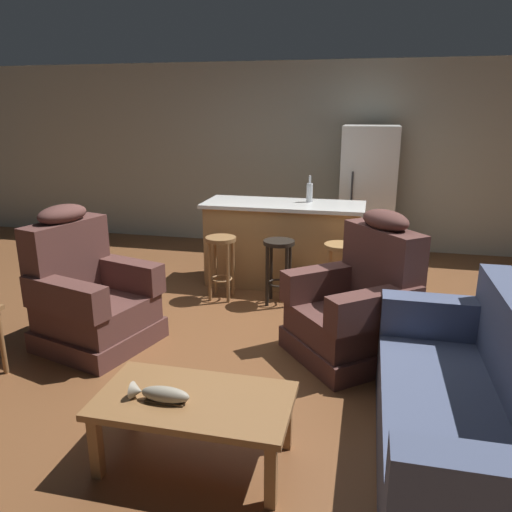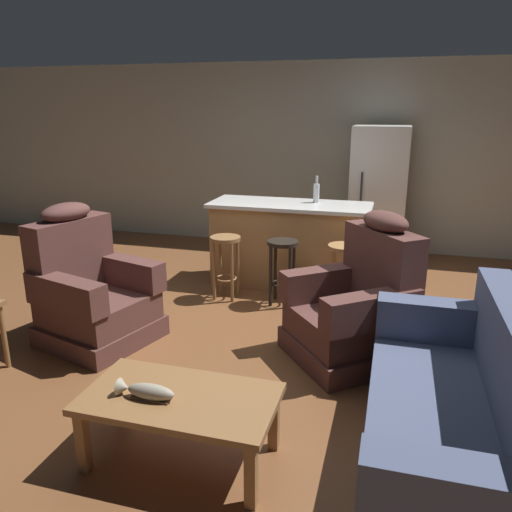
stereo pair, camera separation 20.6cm
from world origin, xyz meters
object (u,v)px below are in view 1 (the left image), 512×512
(couch, at_px, (470,415))
(bar_stool_middle, at_px, (279,260))
(recliner_near_lamp, at_px, (89,297))
(bottle_tall_green, at_px, (310,192))
(recliner_near_island, at_px, (358,306))
(kitchen_island, at_px, (283,243))
(fish_figurine, at_px, (160,394))
(bar_stool_left, at_px, (221,256))
(coffee_table, at_px, (194,406))
(refrigerator, at_px, (367,195))
(bar_stool_right, at_px, (339,264))

(couch, height_order, bar_stool_middle, couch)
(recliner_near_lamp, bearing_deg, bottle_tall_green, 67.17)
(recliner_near_island, xyz_separation_m, kitchen_island, (-0.90, 1.60, 0.06))
(fish_figurine, bearing_deg, recliner_near_island, 57.94)
(bar_stool_left, bearing_deg, coffee_table, -76.53)
(recliner_near_lamp, height_order, refrigerator, refrigerator)
(fish_figurine, xyz_separation_m, recliner_near_island, (1.02, 1.63, -0.04))
(coffee_table, height_order, bar_stool_right, bar_stool_right)
(couch, height_order, kitchen_island, kitchen_island)
(couch, xyz_separation_m, recliner_near_lamp, (-2.91, 0.96, 0.08))
(bottle_tall_green, bearing_deg, bar_stool_left, -137.42)
(couch, bearing_deg, kitchen_island, -61.55)
(recliner_near_lamp, distance_m, recliner_near_island, 2.27)
(bar_stool_right, bearing_deg, recliner_near_lamp, -148.26)
(kitchen_island, bearing_deg, refrigerator, 52.97)
(recliner_near_island, distance_m, kitchen_island, 1.83)
(bottle_tall_green, bearing_deg, refrigerator, 59.42)
(coffee_table, bearing_deg, bar_stool_middle, 89.66)
(coffee_table, relative_size, bar_stool_right, 1.62)
(recliner_near_island, bearing_deg, fish_figurine, 18.89)
(fish_figurine, relative_size, couch, 0.18)
(couch, relative_size, bar_stool_left, 2.80)
(fish_figurine, xyz_separation_m, kitchen_island, (0.12, 3.23, 0.02))
(couch, bearing_deg, bottle_tall_green, -66.83)
(refrigerator, xyz_separation_m, bottle_tall_green, (-0.63, -1.07, 0.18))
(coffee_table, xyz_separation_m, bar_stool_right, (0.63, 2.52, 0.11))
(bar_stool_left, bearing_deg, recliner_near_island, -33.61)
(coffee_table, xyz_separation_m, recliner_near_lamp, (-1.40, 1.26, 0.06))
(recliner_near_lamp, bearing_deg, refrigerator, 69.85)
(coffee_table, height_order, fish_figurine, fish_figurine)
(coffee_table, bearing_deg, recliner_near_lamp, 138.03)
(bar_stool_right, height_order, refrigerator, refrigerator)
(recliner_near_island, bearing_deg, bar_stool_middle, -88.21)
(bottle_tall_green, bearing_deg, fish_figurine, -96.64)
(fish_figurine, height_order, bar_stool_middle, bar_stool_middle)
(bar_stool_middle, bearing_deg, bar_stool_right, 0.00)
(coffee_table, distance_m, bar_stool_middle, 2.52)
(kitchen_island, height_order, bar_stool_middle, kitchen_island)
(bar_stool_middle, relative_size, refrigerator, 0.39)
(kitchen_island, distance_m, bottle_tall_green, 0.66)
(coffee_table, relative_size, recliner_near_island, 0.92)
(bar_stool_right, xyz_separation_m, refrigerator, (0.22, 1.83, 0.41))
(fish_figurine, xyz_separation_m, refrigerator, (1.02, 4.43, 0.42))
(refrigerator, relative_size, bottle_tall_green, 5.88)
(coffee_table, xyz_separation_m, refrigerator, (0.85, 4.35, 0.52))
(coffee_table, bearing_deg, bar_stool_left, 103.47)
(recliner_near_island, relative_size, bar_stool_middle, 1.76)
(recliner_near_lamp, bearing_deg, bar_stool_middle, 57.62)
(bar_stool_middle, height_order, refrigerator, refrigerator)
(kitchen_island, xyz_separation_m, bar_stool_middle, (0.07, -0.63, -0.01))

